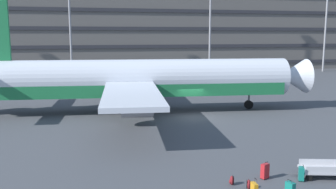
{
  "coord_description": "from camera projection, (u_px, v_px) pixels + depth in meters",
  "views": [
    {
      "loc": [
        -10.13,
        -32.9,
        7.71
      ],
      "look_at": [
        -3.59,
        -4.58,
        3.0
      ],
      "focal_mm": 39.52,
      "sensor_mm": 36.0,
      "label": 1
    }
  ],
  "objects": [
    {
      "name": "light_mast_center_left",
      "position": [
        210.0,
        4.0,
        70.71
      ],
      "size": [
        1.8,
        0.5,
        23.68
      ],
      "color": "gray",
      "rests_on": "ground_plane"
    },
    {
      "name": "light_mast_center_right",
      "position": [
        327.0,
        9.0,
        76.46
      ],
      "size": [
        1.8,
        0.5,
        22.49
      ],
      "color": "gray",
      "rests_on": "ground_plane"
    },
    {
      "name": "backpack_orange",
      "position": [
        249.0,
        185.0,
        18.63
      ],
      "size": [
        0.33,
        0.37,
        0.55
      ],
      "color": "maroon",
      "rests_on": "ground_plane"
    },
    {
      "name": "baggage_cart",
      "position": [
        325.0,
        170.0,
        20.15
      ],
      "size": [
        3.36,
        1.94,
        0.82
      ],
      "color": "#B7B7BC",
      "rests_on": "ground_plane"
    },
    {
      "name": "light_mast_left",
      "position": [
        70.0,
        13.0,
        65.24
      ],
      "size": [
        1.8,
        0.5,
        19.51
      ],
      "color": "gray",
      "rests_on": "ground_plane"
    },
    {
      "name": "suitcase_large",
      "position": [
        265.0,
        171.0,
        19.94
      ],
      "size": [
        0.52,
        0.43,
        0.97
      ],
      "color": "#B21E23",
      "rests_on": "ground_plane"
    },
    {
      "name": "suitcase_scuffed",
      "position": [
        301.0,
        174.0,
        19.67
      ],
      "size": [
        0.42,
        0.48,
        0.87
      ],
      "color": "#147266",
      "rests_on": "ground_plane"
    },
    {
      "name": "backpack_laid_flat",
      "position": [
        232.0,
        180.0,
        19.18
      ],
      "size": [
        0.31,
        0.4,
        0.53
      ],
      "color": "maroon",
      "rests_on": "ground_plane"
    },
    {
      "name": "airliner",
      "position": [
        135.0,
        80.0,
        36.91
      ],
      "size": [
        36.34,
        29.32,
        10.94
      ],
      "color": "silver",
      "rests_on": "ground_plane"
    },
    {
      "name": "suitcase_silver",
      "position": [
        290.0,
        189.0,
        17.71
      ],
      "size": [
        0.4,
        0.5,
        0.88
      ],
      "color": "#147266",
      "rests_on": "ground_plane"
    },
    {
      "name": "ground_plane",
      "position": [
        194.0,
        117.0,
        35.13
      ],
      "size": [
        600.0,
        600.0,
        0.0
      ],
      "primitive_type": "plane",
      "color": "#424449"
    },
    {
      "name": "terminal_structure",
      "position": [
        128.0,
        29.0,
        81.75
      ],
      "size": [
        157.46,
        17.27,
        17.85
      ],
      "color": "#605B56",
      "rests_on": "ground_plane"
    }
  ]
}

